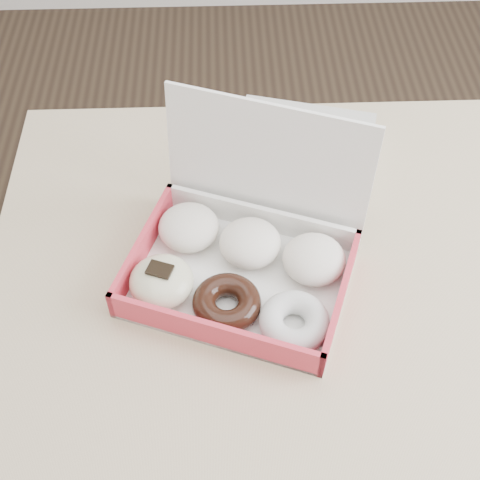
{
  "coord_description": "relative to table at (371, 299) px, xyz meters",
  "views": [
    {
      "loc": [
        -0.23,
        -0.61,
        1.56
      ],
      "look_at": [
        -0.21,
        0.0,
        0.83
      ],
      "focal_mm": 50.0,
      "sensor_mm": 36.0,
      "label": 1
    }
  ],
  "objects": [
    {
      "name": "table",
      "position": [
        0.0,
        0.0,
        0.0
      ],
      "size": [
        1.2,
        0.8,
        0.75
      ],
      "color": "tan",
      "rests_on": "ground"
    },
    {
      "name": "donut_box",
      "position": [
        -0.21,
        0.0,
        0.11
      ],
      "size": [
        0.39,
        0.35,
        0.23
      ],
      "rotation": [
        0.0,
        0.0,
        -0.36
      ],
      "color": "white",
      "rests_on": "table"
    },
    {
      "name": "newspapers",
      "position": [
        -0.1,
        0.26,
        0.1
      ],
      "size": [
        0.28,
        0.25,
        0.04
      ],
      "primitive_type": "cube",
      "rotation": [
        0.0,
        0.0,
        -0.26
      ],
      "color": "silver",
      "rests_on": "table"
    },
    {
      "name": "ground",
      "position": [
        0.0,
        0.0,
        -0.67
      ],
      "size": [
        4.0,
        4.0,
        0.0
      ],
      "primitive_type": "plane",
      "color": "black",
      "rests_on": "ground"
    }
  ]
}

